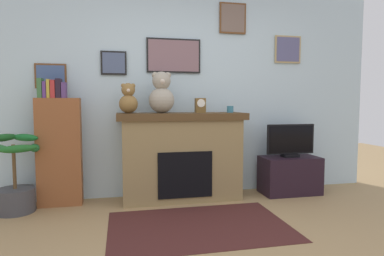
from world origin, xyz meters
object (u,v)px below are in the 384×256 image
(teddy_bear_grey, at_px, (162,94))
(potted_plant, at_px, (16,185))
(tv_stand, at_px, (290,175))
(teddy_bear_cream, at_px, (128,100))
(fireplace, at_px, (181,156))
(television, at_px, (290,141))
(candle_jar, at_px, (230,109))
(mantel_clock, at_px, (200,105))
(bookshelf, at_px, (59,148))

(teddy_bear_grey, bearing_deg, potted_plant, -176.49)
(tv_stand, relative_size, teddy_bear_cream, 2.11)
(fireplace, height_order, television, fireplace)
(candle_jar, relative_size, mantel_clock, 0.46)
(candle_jar, bearing_deg, teddy_bear_grey, -179.96)
(bookshelf, height_order, teddy_bear_cream, bookshelf)
(bookshelf, bearing_deg, fireplace, -1.62)
(potted_plant, height_order, teddy_bear_cream, teddy_bear_cream)
(mantel_clock, bearing_deg, potted_plant, -177.31)
(fireplace, distance_m, teddy_bear_grey, 0.77)
(candle_jar, height_order, mantel_clock, mantel_clock)
(tv_stand, relative_size, teddy_bear_grey, 1.51)
(bookshelf, distance_m, potted_plant, 0.58)
(mantel_clock, xyz_separation_m, teddy_bear_cream, (-0.85, 0.00, 0.07))
(teddy_bear_grey, bearing_deg, mantel_clock, -0.09)
(tv_stand, distance_m, candle_jar, 1.17)
(candle_jar, xyz_separation_m, teddy_bear_cream, (-1.23, -0.00, 0.12))
(fireplace, xyz_separation_m, mantel_clock, (0.23, -0.02, 0.61))
(fireplace, distance_m, candle_jar, 0.82)
(potted_plant, xyz_separation_m, candle_jar, (2.42, 0.10, 0.79))
(teddy_bear_grey, bearing_deg, fireplace, 4.39)
(bookshelf, distance_m, candle_jar, 2.05)
(tv_stand, distance_m, television, 0.44)
(television, height_order, mantel_clock, mantel_clock)
(potted_plant, height_order, tv_stand, potted_plant)
(teddy_bear_cream, distance_m, teddy_bear_grey, 0.39)
(television, relative_size, candle_jar, 7.84)
(tv_stand, xyz_separation_m, television, (-0.00, -0.00, 0.44))
(fireplace, bearing_deg, tv_stand, -2.46)
(mantel_clock, bearing_deg, candle_jar, 0.21)
(fireplace, height_order, candle_jar, candle_jar)
(tv_stand, distance_m, teddy_bear_cream, 2.25)
(tv_stand, bearing_deg, candle_jar, 176.94)
(bookshelf, bearing_deg, candle_jar, -1.64)
(teddy_bear_cream, bearing_deg, tv_stand, -1.19)
(teddy_bear_grey, bearing_deg, bookshelf, 177.14)
(mantel_clock, bearing_deg, bookshelf, 177.93)
(fireplace, relative_size, potted_plant, 1.82)
(fireplace, xyz_separation_m, teddy_bear_cream, (-0.62, -0.02, 0.67))
(potted_plant, relative_size, teddy_bear_cream, 2.41)
(potted_plant, bearing_deg, mantel_clock, 2.69)
(candle_jar, bearing_deg, fireplace, 178.33)
(bookshelf, relative_size, teddy_bear_grey, 2.97)
(fireplace, distance_m, potted_plant, 1.84)
(bookshelf, height_order, tv_stand, bookshelf)
(fireplace, bearing_deg, teddy_bear_grey, -175.61)
(bookshelf, bearing_deg, mantel_clock, -2.07)
(television, bearing_deg, fireplace, 177.48)
(potted_plant, bearing_deg, candle_jar, 2.30)
(television, height_order, teddy_bear_grey, teddy_bear_grey)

